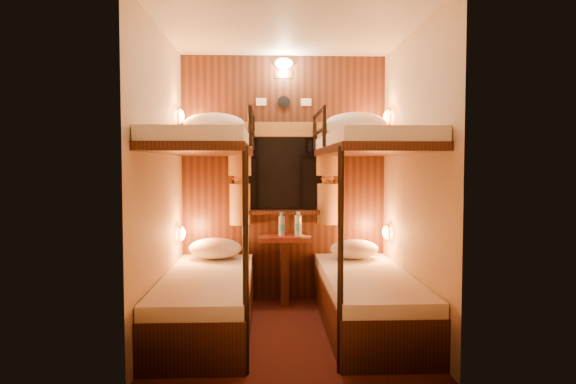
{
  "coord_description": "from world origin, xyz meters",
  "views": [
    {
      "loc": [
        -0.16,
        -4.04,
        1.33
      ],
      "look_at": [
        0.01,
        0.15,
        1.11
      ],
      "focal_mm": 32.0,
      "sensor_mm": 36.0,
      "label": 1
    }
  ],
  "objects_px": {
    "table": "(284,260)",
    "bottle_right": "(298,226)",
    "bunk_right": "(367,260)",
    "bunk_left": "(207,261)",
    "bottle_left": "(282,226)"
  },
  "relations": [
    {
      "from": "bunk_right",
      "to": "bunk_left",
      "type": "bearing_deg",
      "value": 180.0
    },
    {
      "from": "bunk_left",
      "to": "bunk_right",
      "type": "bearing_deg",
      "value": 0.0
    },
    {
      "from": "bunk_left",
      "to": "bottle_left",
      "type": "height_order",
      "value": "bunk_left"
    },
    {
      "from": "bottle_right",
      "to": "table",
      "type": "bearing_deg",
      "value": 160.05
    },
    {
      "from": "bunk_left",
      "to": "bunk_right",
      "type": "distance_m",
      "value": 1.3
    },
    {
      "from": "bunk_right",
      "to": "table",
      "type": "distance_m",
      "value": 1.02
    },
    {
      "from": "bunk_left",
      "to": "bunk_right",
      "type": "height_order",
      "value": "same"
    },
    {
      "from": "table",
      "to": "bunk_right",
      "type": "bearing_deg",
      "value": -50.33
    },
    {
      "from": "table",
      "to": "bottle_right",
      "type": "distance_m",
      "value": 0.37
    },
    {
      "from": "bunk_right",
      "to": "table",
      "type": "relative_size",
      "value": 2.9
    },
    {
      "from": "bunk_right",
      "to": "table",
      "type": "xyz_separation_m",
      "value": [
        -0.65,
        0.78,
        -0.14
      ]
    },
    {
      "from": "bunk_left",
      "to": "bottle_right",
      "type": "distance_m",
      "value": 1.09
    },
    {
      "from": "bunk_left",
      "to": "bottle_left",
      "type": "xyz_separation_m",
      "value": [
        0.62,
        0.76,
        0.19
      ]
    },
    {
      "from": "bottle_left",
      "to": "bunk_right",
      "type": "bearing_deg",
      "value": -48.63
    },
    {
      "from": "bunk_right",
      "to": "bottle_right",
      "type": "height_order",
      "value": "bunk_right"
    }
  ]
}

